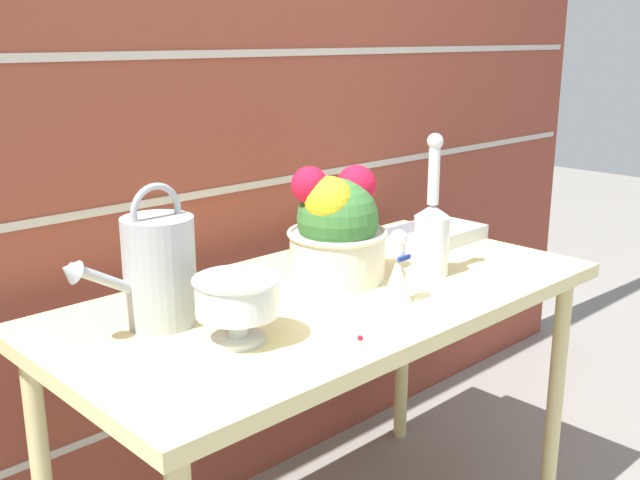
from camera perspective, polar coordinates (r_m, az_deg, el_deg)
brick_wall at (r=2.05m, az=-8.56°, el=8.82°), size 3.60×0.08×2.20m
patio_table at (r=1.80m, az=0.75°, el=-6.07°), size 1.35×0.68×0.74m
watering_can at (r=1.58m, az=-12.26°, el=-2.17°), size 0.30×0.15×0.30m
crystal_pedestal_bowl at (r=1.47m, az=-6.34°, el=-4.48°), size 0.17×0.17×0.13m
flower_planter at (r=1.83m, az=1.28°, el=0.92°), size 0.25×0.25×0.29m
glass_decanter at (r=1.89m, az=8.49°, el=0.65°), size 0.09×0.09×0.36m
figurine_vase at (r=1.68m, az=5.94°, el=-2.59°), size 0.07×0.07×0.17m
wire_tray at (r=2.22m, az=8.37°, el=0.15°), size 0.32×0.19×0.04m
fallen_petal at (r=1.50m, az=3.08°, el=-7.46°), size 0.01×0.01×0.01m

